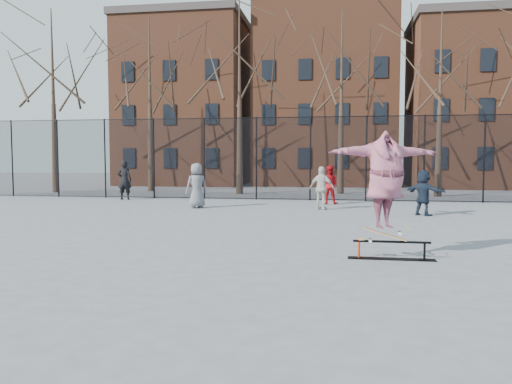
% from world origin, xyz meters
% --- Properties ---
extents(ground, '(100.00, 100.00, 0.00)m').
position_xyz_m(ground, '(0.00, 0.00, 0.00)').
color(ground, slate).
extents(skate_rail, '(1.73, 0.27, 0.38)m').
position_xyz_m(skate_rail, '(3.56, -0.56, 0.15)').
color(skate_rail, black).
rests_on(skate_rail, ground).
extents(skateboard, '(0.93, 0.22, 0.11)m').
position_xyz_m(skateboard, '(3.43, -0.56, 0.44)').
color(skateboard, '#A17340').
rests_on(skateboard, skate_rail).
extents(skater, '(2.46, 1.56, 1.95)m').
position_xyz_m(skater, '(3.43, -0.56, 1.47)').
color(skater, '#503482').
rests_on(skater, skateboard).
extents(bystander_grey, '(1.06, 1.00, 1.83)m').
position_xyz_m(bystander_grey, '(-3.16, 8.71, 0.91)').
color(bystander_grey, slate).
rests_on(bystander_grey, ground).
extents(bystander_black, '(0.72, 0.50, 1.89)m').
position_xyz_m(bystander_black, '(-7.72, 12.00, 0.95)').
color(bystander_black, black).
rests_on(bystander_black, ground).
extents(bystander_red, '(0.93, 0.78, 1.70)m').
position_xyz_m(bystander_red, '(2.12, 11.30, 0.85)').
color(bystander_red, '#A00E14').
rests_on(bystander_red, ground).
extents(bystander_white, '(1.08, 0.70, 1.70)m').
position_xyz_m(bystander_white, '(1.88, 8.85, 0.85)').
color(bystander_white, beige).
rests_on(bystander_white, ground).
extents(bystander_navy, '(1.44, 1.37, 1.63)m').
position_xyz_m(bystander_navy, '(5.49, 7.45, 0.81)').
color(bystander_navy, '#182231').
rests_on(bystander_navy, ground).
extents(fence, '(34.03, 0.07, 4.00)m').
position_xyz_m(fence, '(-0.01, 13.00, 2.05)').
color(fence, black).
rests_on(fence, ground).
extents(tree_row, '(33.66, 7.46, 10.67)m').
position_xyz_m(tree_row, '(-0.25, 17.15, 7.36)').
color(tree_row, black).
rests_on(tree_row, ground).
extents(rowhouses, '(29.00, 7.00, 13.00)m').
position_xyz_m(rowhouses, '(0.72, 26.00, 6.06)').
color(rowhouses, brown).
rests_on(rowhouses, ground).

